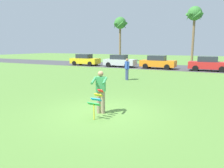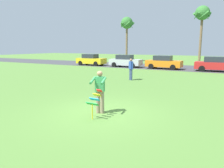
{
  "view_description": "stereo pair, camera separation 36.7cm",
  "coord_description": "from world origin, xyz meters",
  "views": [
    {
      "loc": [
        4.2,
        -7.4,
        2.68
      ],
      "look_at": [
        0.03,
        0.92,
        1.05
      ],
      "focal_mm": 34.49,
      "sensor_mm": 36.0,
      "label": 1
    },
    {
      "loc": [
        4.53,
        -7.23,
        2.68
      ],
      "look_at": [
        0.03,
        0.92,
        1.05
      ],
      "focal_mm": 34.49,
      "sensor_mm": 36.0,
      "label": 2
    }
  ],
  "objects": [
    {
      "name": "palm_tree_right_near",
      "position": [
        0.25,
        28.14,
        7.19
      ],
      "size": [
        2.58,
        2.71,
        8.61
      ],
      "color": "brown",
      "rests_on": "ground"
    },
    {
      "name": "person_walker_near",
      "position": [
        -2.44,
        8.52,
        0.93
      ],
      "size": [
        0.47,
        0.39,
        1.73
      ],
      "color": "#384772",
      "rests_on": "ground"
    },
    {
      "name": "road_strip",
      "position": [
        0.0,
        20.84,
        0.01
      ],
      "size": [
        120.0,
        8.0,
        0.01
      ],
      "primitive_type": "cube",
      "color": "#424247",
      "rests_on": "ground"
    },
    {
      "name": "person_kite_flyer",
      "position": [
        0.03,
        -0.1,
        0.95
      ],
      "size": [
        0.67,
        0.75,
        1.73
      ],
      "color": "gray",
      "rests_on": "ground"
    },
    {
      "name": "palm_tree_left_near",
      "position": [
        -12.33,
        28.79,
        6.51
      ],
      "size": [
        2.58,
        2.71,
        7.87
      ],
      "color": "brown",
      "rests_on": "ground"
    },
    {
      "name": "parked_car_yellow",
      "position": [
        -13.12,
        18.44,
        0.77
      ],
      "size": [
        4.22,
        1.87,
        1.6
      ],
      "color": "yellow",
      "rests_on": "ground"
    },
    {
      "name": "kite_held",
      "position": [
        0.19,
        -0.7,
        0.7
      ],
      "size": [
        0.51,
        0.63,
        1.07
      ],
      "color": "red",
      "rests_on": "ground"
    },
    {
      "name": "parked_car_silver",
      "position": [
        -7.63,
        18.44,
        0.77
      ],
      "size": [
        4.24,
        1.9,
        1.6
      ],
      "color": "silver",
      "rests_on": "ground"
    },
    {
      "name": "parked_car_orange",
      "position": [
        -2.56,
        18.44,
        0.77
      ],
      "size": [
        4.23,
        1.89,
        1.6
      ],
      "color": "orange",
      "rests_on": "ground"
    },
    {
      "name": "parked_car_red",
      "position": [
        3.08,
        18.44,
        0.77
      ],
      "size": [
        4.26,
        1.95,
        1.6
      ],
      "color": "red",
      "rests_on": "ground"
    },
    {
      "name": "ground_plane",
      "position": [
        0.0,
        0.0,
        0.0
      ],
      "size": [
        120.0,
        120.0,
        0.0
      ],
      "primitive_type": "plane",
      "color": "#568438"
    }
  ]
}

